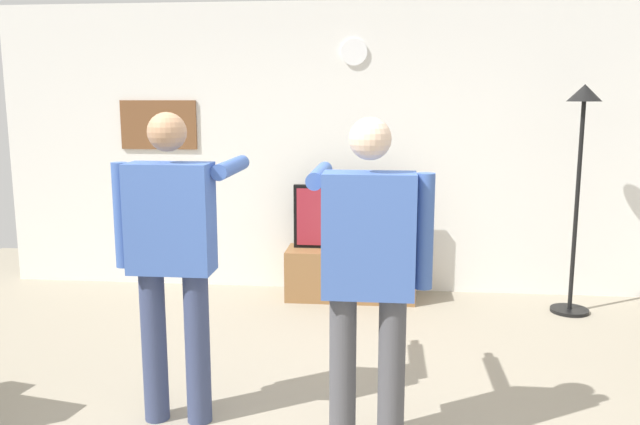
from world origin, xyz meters
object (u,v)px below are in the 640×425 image
tv_stand (350,274)px  floor_lamp (580,152)px  wall_clock (354,52)px  television (351,217)px  person_standing_nearer_couch (368,265)px  framed_picture (159,125)px  person_standing_nearer_lamp (173,249)px

tv_stand → floor_lamp: floor_lamp is taller
wall_clock → television: bearing=-90.0°
wall_clock → floor_lamp: wall_clock is taller
television → person_standing_nearer_couch: (0.22, -2.60, 0.24)m
tv_stand → television: (0.00, 0.05, 0.52)m
television → framed_picture: (-1.87, 0.25, 0.82)m
television → person_standing_nearer_lamp: bearing=-109.6°
tv_stand → floor_lamp: 2.24m
tv_stand → framed_picture: size_ratio=1.58×
television → person_standing_nearer_lamp: 2.58m
tv_stand → wall_clock: bearing=90.0°
wall_clock → framed_picture: size_ratio=0.33×
person_standing_nearer_couch → tv_stand: bearing=95.0°
wall_clock → person_standing_nearer_couch: (0.22, -2.85, -1.25)m
television → wall_clock: 1.50m
wall_clock → person_standing_nearer_lamp: wall_clock is taller
tv_stand → floor_lamp: (1.91, -0.20, 1.15)m
tv_stand → floor_lamp: bearing=-6.0°
framed_picture → person_standing_nearer_couch: size_ratio=0.43×
tv_stand → framed_picture: framed_picture is taller
television → framed_picture: 2.05m
tv_stand → person_standing_nearer_couch: (0.22, -2.56, 0.76)m
floor_lamp → person_standing_nearer_lamp: size_ratio=1.11×
television → person_standing_nearer_couch: bearing=-85.1°
tv_stand → person_standing_nearer_lamp: person_standing_nearer_lamp is taller
floor_lamp → television: bearing=172.6°
floor_lamp → person_standing_nearer_couch: 2.92m
television → person_standing_nearer_couch: size_ratio=0.61×
tv_stand → wall_clock: (0.00, 0.29, 2.01)m
framed_picture → wall_clock: bearing=-0.2°
framed_picture → floor_lamp: floor_lamp is taller
wall_clock → framed_picture: wall_clock is taller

